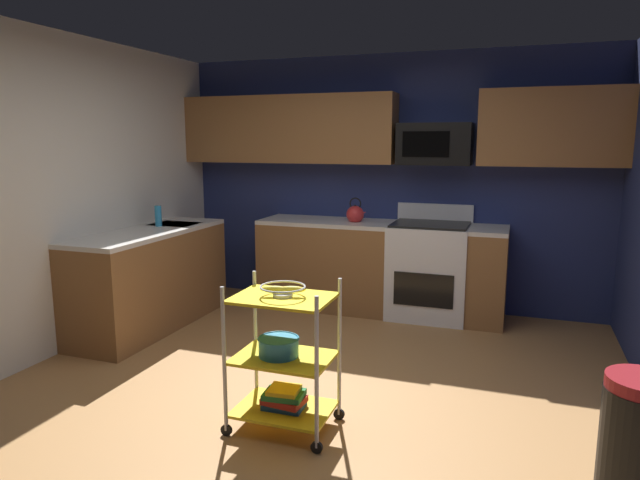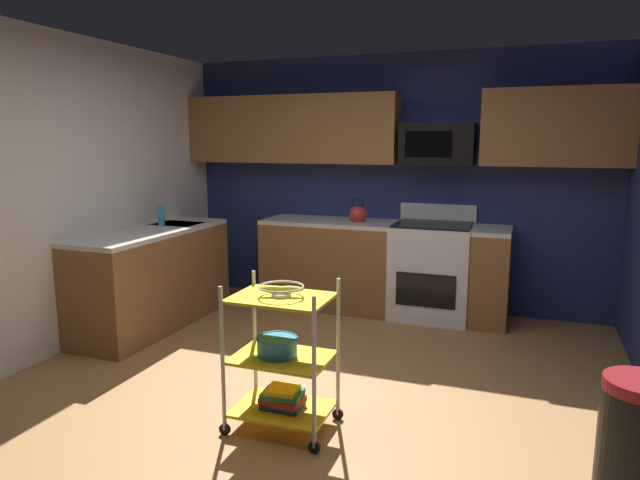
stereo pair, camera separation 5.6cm
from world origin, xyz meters
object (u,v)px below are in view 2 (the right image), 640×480
at_px(kettle, 358,214).
at_px(dish_soap_bottle, 161,216).
at_px(mixing_bowl_large, 277,346).
at_px(trash_can, 636,447).
at_px(rolling_cart, 282,357).
at_px(microwave, 438,144).
at_px(fruit_bowl, 281,289).
at_px(book_stack, 283,398).
at_px(oven_range, 432,270).

height_order(kettle, dish_soap_bottle, kettle).
distance_m(mixing_bowl_large, kettle, 2.58).
height_order(kettle, trash_can, kettle).
xyz_separation_m(rolling_cart, mixing_bowl_large, (-0.03, 0.00, 0.06)).
xyz_separation_m(kettle, trash_can, (2.15, -2.67, -0.67)).
bearing_deg(microwave, fruit_bowl, -100.30).
distance_m(rolling_cart, fruit_bowl, 0.42).
xyz_separation_m(rolling_cart, book_stack, (0.00, -0.00, -0.26)).
distance_m(microwave, fruit_bowl, 2.80).
bearing_deg(microwave, trash_can, -63.40).
relative_size(fruit_bowl, book_stack, 1.05).
bearing_deg(rolling_cart, kettle, 96.44).
xyz_separation_m(fruit_bowl, kettle, (-0.28, 2.52, 0.12)).
bearing_deg(microwave, book_stack, -100.30).
distance_m(mixing_bowl_large, book_stack, 0.33).
height_order(microwave, dish_soap_bottle, microwave).
relative_size(microwave, mixing_bowl_large, 2.78).
distance_m(microwave, dish_soap_bottle, 2.76).
bearing_deg(kettle, rolling_cart, -83.56).
bearing_deg(dish_soap_bottle, mixing_bowl_large, -38.97).
bearing_deg(microwave, oven_range, -89.74).
relative_size(mixing_bowl_large, book_stack, 0.97).
bearing_deg(microwave, dish_soap_bottle, -156.79).
height_order(oven_range, book_stack, oven_range).
distance_m(book_stack, trash_can, 1.88).
bearing_deg(book_stack, microwave, 79.70).
height_order(fruit_bowl, book_stack, fruit_bowl).
relative_size(rolling_cart, book_stack, 3.52).
xyz_separation_m(oven_range, rolling_cart, (-0.48, -2.53, -0.02)).
bearing_deg(fruit_bowl, rolling_cart, 180.00).
distance_m(oven_range, kettle, 0.92).
relative_size(microwave, trash_can, 1.06).
relative_size(oven_range, mixing_bowl_large, 4.37).
relative_size(microwave, kettle, 2.65).
relative_size(kettle, trash_can, 0.40).
xyz_separation_m(fruit_bowl, dish_soap_bottle, (-1.98, 1.58, 0.14)).
relative_size(microwave, book_stack, 2.69).
xyz_separation_m(fruit_bowl, mixing_bowl_large, (-0.03, 0.00, -0.36)).
distance_m(rolling_cart, book_stack, 0.26).
bearing_deg(trash_can, microwave, 116.60).
relative_size(mixing_bowl_large, dish_soap_bottle, 1.26).
xyz_separation_m(mixing_bowl_large, trash_can, (1.90, -0.15, -0.19)).
xyz_separation_m(mixing_bowl_large, kettle, (-0.26, 2.52, 0.48)).
relative_size(fruit_bowl, dish_soap_bottle, 1.36).
relative_size(fruit_bowl, kettle, 1.03).
relative_size(mixing_bowl_large, kettle, 0.95).
bearing_deg(dish_soap_bottle, fruit_bowl, -38.55).
relative_size(mixing_bowl_large, trash_can, 0.38).
bearing_deg(microwave, rolling_cart, -100.30).
bearing_deg(kettle, fruit_bowl, -83.56).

